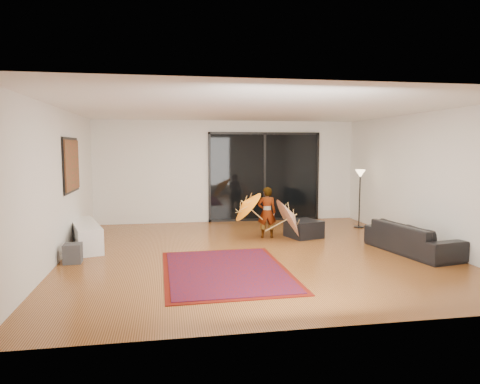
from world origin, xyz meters
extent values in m
plane|color=#9B592A|center=(0.00, 0.00, 0.00)|extent=(7.00, 7.00, 0.00)
plane|color=white|center=(0.00, 0.00, 2.70)|extent=(7.00, 7.00, 0.00)
plane|color=silver|center=(0.00, 3.50, 1.35)|extent=(7.00, 0.00, 7.00)
plane|color=silver|center=(0.00, -3.50, 1.35)|extent=(7.00, 0.00, 7.00)
plane|color=silver|center=(-3.50, 0.00, 1.35)|extent=(0.00, 7.00, 7.00)
plane|color=silver|center=(3.50, 0.00, 1.35)|extent=(0.00, 7.00, 7.00)
cube|color=black|center=(1.00, 3.47, 1.20)|extent=(3.00, 0.04, 2.40)
cube|color=black|center=(1.00, 3.45, 2.37)|extent=(3.06, 0.06, 0.06)
cube|color=black|center=(1.00, 3.45, 0.03)|extent=(3.06, 0.06, 0.06)
cube|color=black|center=(1.00, 3.45, 1.20)|extent=(0.06, 0.06, 2.40)
cube|color=black|center=(-3.48, 1.00, 1.65)|extent=(0.02, 1.28, 1.08)
cube|color=#225625|center=(-3.46, 1.00, 1.65)|extent=(0.03, 1.18, 0.98)
cube|color=white|center=(-3.25, 0.99, 0.25)|extent=(0.94, 1.83, 0.49)
cube|color=#424244|center=(-3.25, -0.21, 0.17)|extent=(0.30, 0.30, 0.34)
cube|color=#500D06|center=(-0.70, -1.16, 0.01)|extent=(2.04, 2.82, 0.01)
cube|color=#5F0909|center=(-0.70, -1.16, 0.01)|extent=(1.88, 2.65, 0.02)
imported|color=black|center=(2.95, -0.54, 0.28)|extent=(1.09, 2.04, 0.56)
cube|color=black|center=(1.37, 1.16, 0.19)|extent=(0.83, 0.83, 0.38)
cylinder|color=black|center=(3.10, 2.04, 0.01)|extent=(0.25, 0.25, 0.03)
cylinder|color=black|center=(3.10, 2.04, 0.67)|extent=(0.03, 0.03, 1.33)
cone|color=#FFD899|center=(3.10, 2.04, 1.35)|extent=(0.25, 0.25, 0.20)
imported|color=#999999|center=(0.54, 1.23, 0.57)|extent=(0.45, 0.32, 1.13)
cone|color=orange|center=(-0.01, 1.18, 0.73)|extent=(0.66, 0.79, 0.70)
cylinder|color=tan|center=(-0.01, 1.18, 0.40)|extent=(0.39, 0.02, 0.35)
cylinder|color=tan|center=(-0.01, 1.18, 0.84)|extent=(0.05, 0.02, 0.05)
cone|color=silver|center=(1.14, 1.08, 0.51)|extent=(0.60, 0.96, 0.95)
cylinder|color=tan|center=(1.14, 1.08, 0.13)|extent=(0.50, 0.02, 0.27)
cylinder|color=tan|center=(1.14, 1.08, 0.62)|extent=(0.06, 0.02, 0.04)
camera|label=1|loc=(-1.62, -7.85, 2.00)|focal=32.00mm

